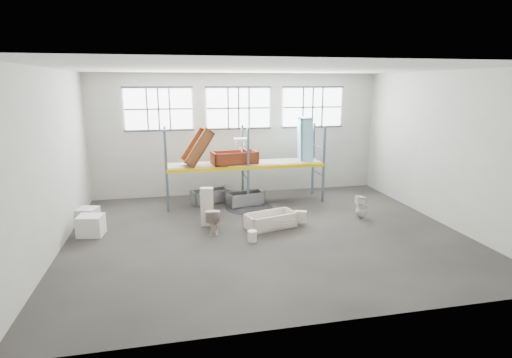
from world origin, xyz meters
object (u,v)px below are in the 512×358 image
object	(u,v)px
toilet_white	(361,207)
steel_tub_right	(245,199)
blue_tub_upright	(305,140)
cistern_tall	(207,207)
rust_tub_flat	(234,158)
bathtub_beige	(270,220)
toilet_beige	(213,220)
carton_near	(91,225)
bucket	(252,236)
steel_tub_left	(210,196)

from	to	relation	value
toilet_white	steel_tub_right	distance (m)	4.36
blue_tub_upright	cistern_tall	bearing A→B (deg)	-148.95
cistern_tall	rust_tub_flat	size ratio (longest dim) A/B	0.75
bathtub_beige	toilet_beige	distance (m)	1.88
toilet_beige	carton_near	bearing A→B (deg)	-0.32
rust_tub_flat	carton_near	xyz separation A→B (m)	(-4.89, -2.44, -1.50)
carton_near	toilet_beige	bearing A→B (deg)	-8.21
bucket	carton_near	size ratio (longest dim) A/B	0.44
toilet_beige	rust_tub_flat	bearing A→B (deg)	-103.57
cistern_tall	steel_tub_right	size ratio (longest dim) A/B	0.92
toilet_white	bucket	size ratio (longest dim) A/B	2.53
toilet_beige	steel_tub_right	size ratio (longest dim) A/B	0.59
cistern_tall	carton_near	size ratio (longest dim) A/B	1.73
steel_tub_right	blue_tub_upright	distance (m)	3.38
toilet_white	steel_tub_right	xyz separation A→B (m)	(-3.67, 2.34, -0.16)
bathtub_beige	bucket	distance (m)	1.35
toilet_beige	blue_tub_upright	xyz separation A→B (m)	(4.07, 3.22, 1.99)
blue_tub_upright	rust_tub_flat	bearing A→B (deg)	-175.05
toilet_beige	cistern_tall	distance (m)	0.75
blue_tub_upright	bucket	bearing A→B (deg)	-125.61
bathtub_beige	toilet_white	bearing A→B (deg)	-11.19
bathtub_beige	carton_near	size ratio (longest dim) A/B	2.21
toilet_white	blue_tub_upright	xyz separation A→B (m)	(-1.12, 2.90, 1.99)
toilet_white	rust_tub_flat	world-z (taller)	rust_tub_flat
steel_tub_left	bucket	world-z (taller)	steel_tub_left
bathtub_beige	cistern_tall	distance (m)	2.13
steel_tub_left	blue_tub_upright	size ratio (longest dim) A/B	0.80
steel_tub_left	carton_near	bearing A→B (deg)	-144.82
toilet_white	cistern_tall	bearing A→B (deg)	-92.20
toilet_beige	toilet_white	size ratio (longest dim) A/B	0.99
cistern_tall	carton_near	xyz separation A→B (m)	(-3.60, -0.17, -0.32)
steel_tub_left	carton_near	world-z (taller)	carton_near
bathtub_beige	cistern_tall	world-z (taller)	cistern_tall
steel_tub_right	blue_tub_upright	world-z (taller)	blue_tub_upright
cistern_tall	bucket	size ratio (longest dim) A/B	3.94
bathtub_beige	toilet_white	xyz separation A→B (m)	(3.32, 0.24, 0.17)
bathtub_beige	toilet_beige	size ratio (longest dim) A/B	2.02
steel_tub_right	carton_near	distance (m)	5.65
steel_tub_right	carton_near	size ratio (longest dim) A/B	1.87
bathtub_beige	rust_tub_flat	distance (m)	3.37
bathtub_beige	toilet_white	size ratio (longest dim) A/B	1.99
steel_tub_right	bucket	size ratio (longest dim) A/B	4.27
bucket	toilet_white	bearing A→B (deg)	17.56
toilet_beige	toilet_white	distance (m)	5.20
steel_tub_left	steel_tub_right	distance (m)	1.45
bucket	cistern_tall	bearing A→B (deg)	124.56
bathtub_beige	blue_tub_upright	size ratio (longest dim) A/B	0.92
blue_tub_upright	bucket	xyz separation A→B (m)	(-3.02, -4.21, -2.23)
toilet_beige	carton_near	size ratio (longest dim) A/B	1.09
toilet_beige	toilet_white	xyz separation A→B (m)	(5.19, 0.32, 0.01)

